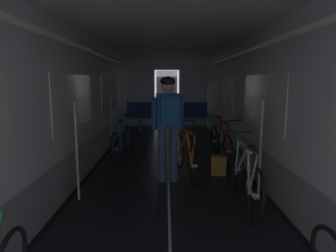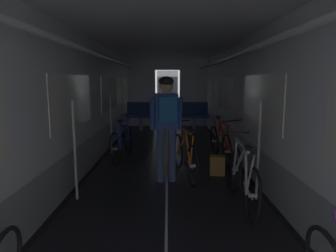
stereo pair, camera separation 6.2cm
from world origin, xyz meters
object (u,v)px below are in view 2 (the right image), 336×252
(bicycle_red, at_px, (221,143))
(bicycle_orange_in_aisle, at_px, (186,155))
(bicycle_blue, at_px, (123,141))
(person_cyclist_aisle, at_px, (167,118))
(bicycle_silver, at_px, (244,178))
(backpack_on_floor, at_px, (218,165))
(bench_seat_far_right, at_px, (195,113))
(bench_seat_far_left, at_px, (142,113))

(bicycle_red, height_order, bicycle_orange_in_aisle, bicycle_red)
(bicycle_blue, distance_m, person_cyclist_aisle, 1.86)
(bicycle_silver, bearing_deg, backpack_on_floor, 95.17)
(bicycle_orange_in_aisle, bearing_deg, person_cyclist_aisle, -140.17)
(bicycle_silver, distance_m, bicycle_red, 2.19)
(bicycle_blue, height_order, bicycle_red, bicycle_blue)
(bicycle_silver, xyz_separation_m, backpack_on_floor, (-0.12, 1.31, -0.21))
(bicycle_red, bearing_deg, bicycle_orange_in_aisle, -128.68)
(bicycle_blue, xyz_separation_m, person_cyclist_aisle, (0.95, -1.44, 0.69))
(bicycle_red, bearing_deg, bicycle_blue, 174.75)
(bicycle_silver, height_order, bicycle_blue, bicycle_blue)
(bench_seat_far_right, relative_size, person_cyclist_aisle, 0.57)
(bicycle_blue, xyz_separation_m, backpack_on_floor, (1.86, -1.07, -0.21))
(bicycle_silver, bearing_deg, bicycle_orange_in_aisle, 120.50)
(person_cyclist_aisle, xyz_separation_m, backpack_on_floor, (0.91, 0.38, -0.90))
(bicycle_silver, relative_size, bicycle_orange_in_aisle, 1.02)
(bicycle_blue, xyz_separation_m, bicycle_red, (2.06, -0.19, 0.00))
(bench_seat_far_left, bearing_deg, person_cyclist_aisle, -80.30)
(bicycle_red, bearing_deg, bench_seat_far_left, 116.70)
(bicycle_silver, height_order, backpack_on_floor, bicycle_silver)
(bicycle_silver, bearing_deg, person_cyclist_aisle, 137.62)
(backpack_on_floor, bearing_deg, bicycle_red, 76.98)
(bench_seat_far_right, relative_size, bicycle_blue, 0.58)
(bicycle_silver, relative_size, backpack_on_floor, 4.98)
(bench_seat_far_right, relative_size, bicycle_orange_in_aisle, 0.59)
(bench_seat_far_right, bearing_deg, bicycle_red, -87.05)
(bench_seat_far_left, relative_size, backpack_on_floor, 2.89)
(bench_seat_far_right, relative_size, backpack_on_floor, 2.89)
(person_cyclist_aisle, distance_m, bicycle_orange_in_aisle, 0.80)
(bicycle_blue, bearing_deg, bicycle_orange_in_aisle, -42.82)
(person_cyclist_aisle, bearing_deg, bicycle_red, 48.49)
(bench_seat_far_left, distance_m, bicycle_red, 4.47)
(bicycle_silver, distance_m, person_cyclist_aisle, 1.55)
(person_cyclist_aisle, bearing_deg, bicycle_orange_in_aisle, 39.83)
(bicycle_blue, height_order, backpack_on_floor, bicycle_blue)
(bench_seat_far_right, relative_size, bicycle_red, 0.58)
(bench_seat_far_left, xyz_separation_m, bicycle_red, (2.01, -3.99, -0.18))
(bench_seat_far_left, height_order, bicycle_blue, same)
(bicycle_silver, bearing_deg, bench_seat_far_left, 107.28)
(bench_seat_far_right, bearing_deg, bicycle_blue, -116.06)
(bicycle_silver, xyz_separation_m, person_cyclist_aisle, (-1.03, 0.94, 0.69))
(bicycle_silver, height_order, bicycle_orange_in_aisle, bicycle_silver)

